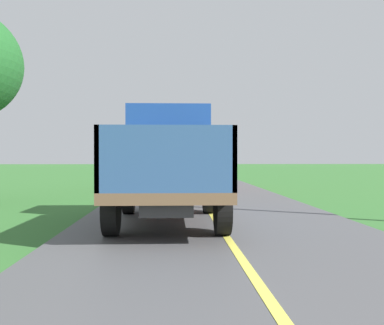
# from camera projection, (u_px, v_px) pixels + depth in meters

# --- Properties ---
(banana_truck_near) EXTENTS (2.38, 5.82, 2.80)m
(banana_truck_near) POSITION_uv_depth(u_px,v_px,m) (169.00, 161.00, 11.17)
(banana_truck_near) COLOR #2D2D30
(banana_truck_near) RESTS_ON road_surface
(banana_truck_far) EXTENTS (2.38, 5.81, 2.80)m
(banana_truck_far) POSITION_uv_depth(u_px,v_px,m) (176.00, 159.00, 22.59)
(banana_truck_far) COLOR #2D2D30
(banana_truck_far) RESTS_ON road_surface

